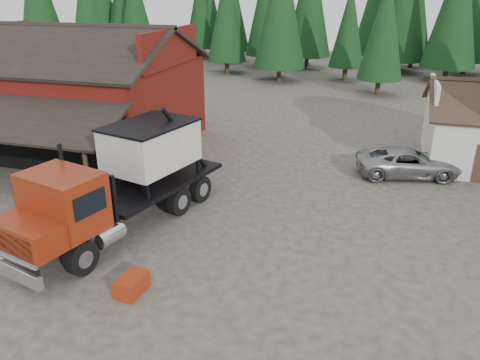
# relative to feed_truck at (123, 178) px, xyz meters

# --- Properties ---
(ground) EXTENTS (120.00, 120.00, 0.00)m
(ground) POSITION_rel_feed_truck_xyz_m (3.10, -0.92, -2.12)
(ground) COLOR #403832
(ground) RESTS_ON ground
(red_barn) EXTENTS (12.80, 13.63, 7.18)m
(red_barn) POSITION_rel_feed_truck_xyz_m (-7.90, 8.98, 0.57)
(red_barn) COLOR maroon
(red_barn) RESTS_ON ground
(conifer_backdrop) EXTENTS (76.00, 16.00, 16.00)m
(conifer_backdrop) POSITION_rel_feed_truck_xyz_m (3.10, 41.08, -2.12)
(conifer_backdrop) COLOR black
(conifer_backdrop) RESTS_ON ground
(near_pine_a) EXTENTS (4.40, 4.40, 11.40)m
(near_pine_a) POSITION_rel_feed_truck_xyz_m (-18.90, 27.08, 4.27)
(near_pine_a) COLOR #382619
(near_pine_a) RESTS_ON ground
(near_pine_b) EXTENTS (3.96, 3.96, 10.40)m
(near_pine_b) POSITION_rel_feed_truck_xyz_m (9.10, 29.08, 3.77)
(near_pine_b) COLOR #382619
(near_pine_b) RESTS_ON ground
(near_pine_d) EXTENTS (5.28, 5.28, 13.40)m
(near_pine_d) POSITION_rel_feed_truck_xyz_m (-0.90, 33.08, 5.27)
(near_pine_d) COLOR #382619
(near_pine_d) RESTS_ON ground
(feed_truck) EXTENTS (5.11, 10.40, 4.54)m
(feed_truck) POSITION_rel_feed_truck_xyz_m (0.00, 0.00, 0.00)
(feed_truck) COLOR black
(feed_truck) RESTS_ON ground
(silver_car) EXTENTS (5.58, 3.51, 1.44)m
(silver_car) POSITION_rel_feed_truck_xyz_m (11.10, 9.08, -1.40)
(silver_car) COLOR #93969A
(silver_car) RESTS_ON ground
(equip_box) EXTENTS (0.81, 1.16, 0.60)m
(equip_box) POSITION_rel_feed_truck_xyz_m (2.40, -4.02, -1.82)
(equip_box) COLOR maroon
(equip_box) RESTS_ON ground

